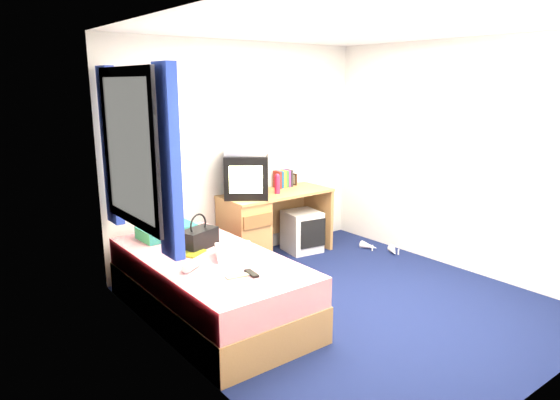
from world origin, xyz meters
TOP-DOWN VIEW (x-y plane):
  - ground at (0.00, 0.00)m, footprint 3.40×3.40m
  - room_shell at (0.00, 0.00)m, footprint 3.40×3.40m
  - bed at (-1.10, 0.55)m, footprint 1.01×2.00m
  - pillow at (-1.14, 1.25)m, footprint 0.51×0.34m
  - desk at (0.01, 1.44)m, footprint 1.30×0.55m
  - storage_cube at (0.62, 1.36)m, footprint 0.44×0.44m
  - crt_tv at (-0.11, 1.44)m, footprint 0.62×0.62m
  - vcr at (-0.10, 1.44)m, footprint 0.53×0.52m
  - book_row at (0.52, 1.60)m, footprint 0.20×0.13m
  - picture_frame at (0.70, 1.63)m, footprint 0.02×0.12m
  - pink_water_bottle at (0.25, 1.36)m, footprint 0.07×0.07m
  - aerosol_can at (0.18, 1.49)m, footprint 0.06×0.06m
  - handbag at (-1.05, 0.80)m, footprint 0.37×0.28m
  - towel at (-0.95, 0.38)m, footprint 0.37×0.35m
  - magazine at (-1.21, 0.74)m, footprint 0.32×0.35m
  - water_bottle at (-1.35, 0.36)m, footprint 0.21×0.16m
  - colour_swatch_fan at (-1.14, 0.01)m, footprint 0.23×0.10m
  - remote_control at (-1.05, -0.02)m, footprint 0.07×0.17m
  - window_assembly at (-1.55, 0.90)m, footprint 0.11×1.42m
  - white_heels at (1.33, 0.75)m, footprint 0.25×0.52m

SIDE VIEW (x-z plane):
  - ground at x=0.00m, z-range 0.00..0.00m
  - white_heels at x=1.33m, z-range -0.01..0.09m
  - storage_cube at x=0.62m, z-range 0.00..0.48m
  - bed at x=-1.10m, z-range 0.00..0.54m
  - desk at x=0.01m, z-range 0.03..0.78m
  - colour_swatch_fan at x=-1.14m, z-range 0.54..0.55m
  - magazine at x=-1.21m, z-range 0.54..0.55m
  - remote_control at x=-1.05m, z-range 0.54..0.56m
  - water_bottle at x=-1.35m, z-range 0.54..0.61m
  - towel at x=-0.95m, z-range 0.54..0.64m
  - pillow at x=-1.14m, z-range 0.54..0.65m
  - handbag at x=-1.05m, z-range 0.48..0.78m
  - picture_frame at x=0.70m, z-range 0.75..0.89m
  - aerosol_can at x=0.18m, z-range 0.75..0.94m
  - pink_water_bottle at x=0.25m, z-range 0.75..0.95m
  - book_row at x=0.52m, z-range 0.75..0.95m
  - crt_tv at x=-0.11m, z-range 0.75..1.21m
  - vcr at x=-0.10m, z-range 1.21..1.29m
  - window_assembly at x=-1.55m, z-range 0.72..2.12m
  - room_shell at x=0.00m, z-range -0.25..3.15m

